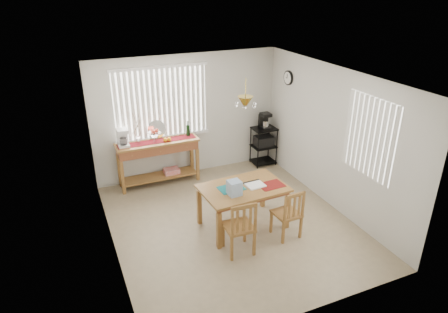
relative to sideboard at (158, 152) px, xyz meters
name	(u,v)px	position (x,y,z in m)	size (l,w,h in m)	color
ground	(231,224)	(0.74, -1.99, -0.71)	(4.00, 4.50, 0.01)	#9D8B6A
room_shell	(232,133)	(0.74, -1.98, 0.99)	(4.20, 4.70, 2.70)	silver
sideboard	(158,152)	(0.00, 0.00, 0.00)	(1.67, 0.47, 0.94)	olive
sideboard_items	(142,136)	(-0.29, 0.02, 0.38)	(1.59, 0.40, 0.72)	maroon
wire_cart	(264,142)	(2.44, -0.02, -0.18)	(0.52, 0.41, 0.88)	black
cart_items	(264,121)	(2.44, -0.01, 0.34)	(0.21, 0.25, 0.36)	black
dining_table	(243,192)	(0.90, -2.13, -0.04)	(1.46, 0.99, 0.76)	olive
table_items	(240,187)	(0.77, -2.25, 0.14)	(1.11, 0.49, 0.24)	#13676E
chair_left	(240,227)	(0.52, -2.78, -0.24)	(0.46, 0.46, 0.95)	olive
chair_right	(288,214)	(1.44, -2.71, -0.27)	(0.44, 0.44, 0.88)	olive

